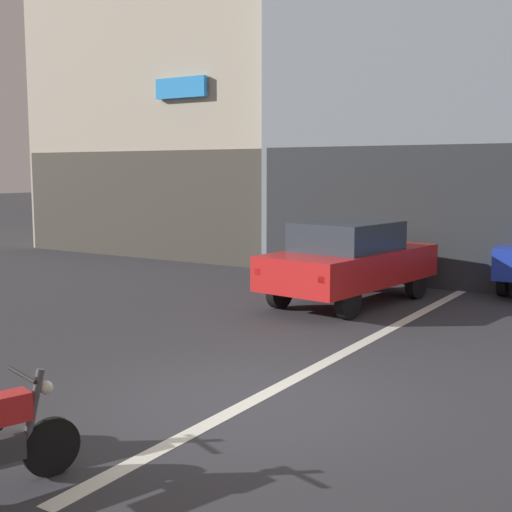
{
  "coord_description": "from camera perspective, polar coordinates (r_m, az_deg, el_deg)",
  "views": [
    {
      "loc": [
        4.14,
        -6.41,
        2.67
      ],
      "look_at": [
        -1.21,
        2.0,
        1.4
      ],
      "focal_mm": 48.14,
      "sensor_mm": 36.0,
      "label": 1
    }
  ],
  "objects": [
    {
      "name": "building_corner_left",
      "position": [
        23.75,
        -3.65,
        13.4
      ],
      "size": [
        10.06,
        7.3,
        10.47
      ],
      "color": "#B2A893",
      "rests_on": "ground"
    },
    {
      "name": "lane_centre_line",
      "position": [
        13.35,
        13.76,
        -4.47
      ],
      "size": [
        0.2,
        18.0,
        0.01
      ],
      "primitive_type": "cube",
      "color": "silver",
      "rests_on": "ground"
    },
    {
      "name": "car_red_crossing_near",
      "position": [
        13.71,
        7.8,
        -0.29
      ],
      "size": [
        2.28,
        4.29,
        1.64
      ],
      "color": "black",
      "rests_on": "ground"
    },
    {
      "name": "ground_plane",
      "position": [
        8.08,
        -0.4,
        -12.02
      ],
      "size": [
        120.0,
        120.0,
        0.0
      ],
      "primitive_type": "plane",
      "color": "#333338"
    }
  ]
}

